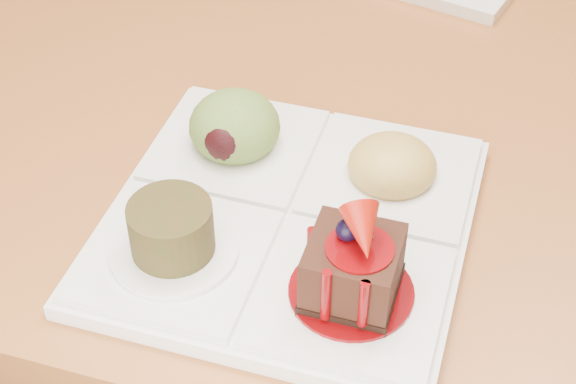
# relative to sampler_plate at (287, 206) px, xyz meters

# --- Properties ---
(ground) EXTENTS (6.00, 6.00, 0.00)m
(ground) POSITION_rel_sampler_plate_xyz_m (0.03, 0.75, -0.77)
(ground) COLOR #562F18
(sampler_plate) EXTENTS (0.24, 0.24, 0.09)m
(sampler_plate) POSITION_rel_sampler_plate_xyz_m (0.00, 0.00, 0.00)
(sampler_plate) COLOR white
(sampler_plate) RESTS_ON dining_table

